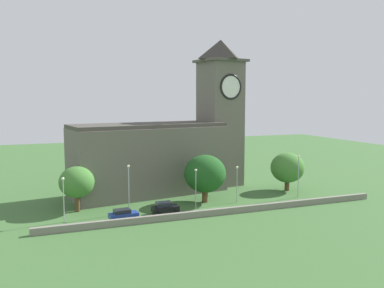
% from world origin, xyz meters
% --- Properties ---
extents(ground_plane, '(200.00, 200.00, 0.00)m').
position_xyz_m(ground_plane, '(0.00, 15.00, 0.00)').
color(ground_plane, '#3D6633').
extents(church, '(36.26, 15.53, 30.12)m').
position_xyz_m(church, '(-2.64, 16.22, 9.15)').
color(church, '#666056').
rests_on(church, ground).
extents(quay_barrier, '(56.71, 0.70, 1.02)m').
position_xyz_m(quay_barrier, '(0.00, -2.95, 0.51)').
color(quay_barrier, gray).
rests_on(quay_barrier, ground).
extents(car_blue, '(4.45, 2.43, 1.64)m').
position_xyz_m(car_blue, '(-15.33, -0.18, 0.83)').
color(car_blue, '#233D9E').
rests_on(car_blue, ground).
extents(car_black, '(4.29, 2.33, 1.91)m').
position_xyz_m(car_black, '(-8.54, 0.74, 0.96)').
color(car_black, black).
rests_on(car_black, ground).
extents(streetlamp_west_end, '(0.44, 0.44, 6.70)m').
position_xyz_m(streetlamp_west_end, '(-23.67, 1.71, 4.50)').
color(streetlamp_west_end, '#9EA0A5').
rests_on(streetlamp_west_end, ground).
extents(streetlamp_west_mid, '(0.44, 0.44, 7.79)m').
position_xyz_m(streetlamp_west_mid, '(-13.78, 2.90, 5.12)').
color(streetlamp_west_mid, '#9EA0A5').
rests_on(streetlamp_west_mid, ground).
extents(streetlamp_central, '(0.44, 0.44, 6.70)m').
position_xyz_m(streetlamp_central, '(-2.97, 1.57, 4.50)').
color(streetlamp_central, '#9EA0A5').
rests_on(streetlamp_central, ground).
extents(streetlamp_east_mid, '(0.44, 0.44, 6.44)m').
position_xyz_m(streetlamp_east_mid, '(5.28, 3.01, 4.35)').
color(streetlamp_east_mid, '#9EA0A5').
rests_on(streetlamp_east_mid, ground).
extents(streetlamp_east_end, '(0.44, 0.44, 7.78)m').
position_xyz_m(streetlamp_east_end, '(17.54, 2.36, 5.12)').
color(streetlamp_east_end, '#9EA0A5').
rests_on(streetlamp_east_end, ground).
extents(tree_by_tower, '(6.57, 6.57, 7.54)m').
position_xyz_m(tree_by_tower, '(18.86, 7.85, 4.56)').
color(tree_by_tower, brown).
rests_on(tree_by_tower, ground).
extents(tree_riverside_east, '(7.30, 7.30, 8.37)m').
position_xyz_m(tree_riverside_east, '(0.14, 5.14, 5.06)').
color(tree_riverside_east, brown).
rests_on(tree_riverside_east, ground).
extents(tree_riverside_west, '(5.57, 5.57, 7.33)m').
position_xyz_m(tree_riverside_west, '(-21.33, 6.92, 4.79)').
color(tree_riverside_west, brown).
rests_on(tree_riverside_west, ground).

